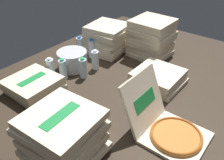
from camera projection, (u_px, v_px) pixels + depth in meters
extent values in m
cube|color=#2D2319|center=(126.00, 96.00, 2.00)|extent=(3.20, 2.40, 0.02)
cube|color=beige|center=(176.00, 138.00, 1.58)|extent=(0.38, 0.38, 0.02)
cylinder|color=#B77033|center=(176.00, 136.00, 1.57)|extent=(0.34, 0.34, 0.02)
torus|color=#9C501E|center=(176.00, 135.00, 1.57)|extent=(0.34, 0.34, 0.02)
cube|color=beige|center=(144.00, 100.00, 1.61)|extent=(0.38, 0.16, 0.36)
cube|color=#197A38|center=(145.00, 100.00, 1.61)|extent=(0.23, 0.04, 0.09)
cube|color=beige|center=(66.00, 153.00, 1.47)|extent=(0.41, 0.41, 0.04)
cube|color=beige|center=(68.00, 150.00, 1.43)|extent=(0.39, 0.39, 0.04)
cube|color=beige|center=(63.00, 145.00, 1.41)|extent=(0.42, 0.42, 0.04)
cube|color=beige|center=(63.00, 140.00, 1.38)|extent=(0.39, 0.39, 0.04)
cube|color=beige|center=(63.00, 135.00, 1.36)|extent=(0.43, 0.43, 0.04)
cube|color=beige|center=(64.00, 128.00, 1.35)|extent=(0.39, 0.39, 0.04)
cube|color=#197A38|center=(63.00, 126.00, 1.33)|extent=(0.25, 0.07, 0.00)
cube|color=beige|center=(59.00, 124.00, 1.31)|extent=(0.43, 0.43, 0.04)
cube|color=beige|center=(61.00, 119.00, 1.29)|extent=(0.41, 0.41, 0.04)
cube|color=#197A38|center=(60.00, 115.00, 1.28)|extent=(0.25, 0.08, 0.00)
cube|color=beige|center=(36.00, 89.00, 2.03)|extent=(0.38, 0.38, 0.04)
cube|color=#197A38|center=(35.00, 87.00, 2.02)|extent=(0.25, 0.07, 0.00)
cube|color=beige|center=(34.00, 85.00, 2.00)|extent=(0.40, 0.40, 0.04)
cube|color=beige|center=(32.00, 81.00, 1.97)|extent=(0.39, 0.39, 0.04)
cube|color=#197A38|center=(32.00, 79.00, 1.96)|extent=(0.25, 0.08, 0.00)
cube|color=beige|center=(107.00, 49.00, 2.66)|extent=(0.42, 0.42, 0.04)
cube|color=beige|center=(108.00, 46.00, 2.63)|extent=(0.41, 0.41, 0.04)
cube|color=beige|center=(107.00, 42.00, 2.62)|extent=(0.39, 0.39, 0.04)
cube|color=#197A38|center=(107.00, 40.00, 2.60)|extent=(0.25, 0.07, 0.00)
cube|color=beige|center=(108.00, 38.00, 2.59)|extent=(0.41, 0.41, 0.04)
cube|color=beige|center=(107.00, 35.00, 2.57)|extent=(0.43, 0.43, 0.04)
cube|color=beige|center=(108.00, 31.00, 2.53)|extent=(0.40, 0.40, 0.04)
cube|color=beige|center=(108.00, 27.00, 2.53)|extent=(0.43, 0.43, 0.04)
cube|color=beige|center=(150.00, 53.00, 2.59)|extent=(0.40, 0.40, 0.04)
cube|color=beige|center=(150.00, 49.00, 2.58)|extent=(0.39, 0.39, 0.04)
cube|color=#197A38|center=(150.00, 47.00, 2.57)|extent=(0.25, 0.07, 0.00)
cube|color=beige|center=(150.00, 45.00, 2.56)|extent=(0.39, 0.39, 0.04)
cube|color=beige|center=(150.00, 42.00, 2.52)|extent=(0.40, 0.40, 0.04)
cube|color=beige|center=(152.00, 38.00, 2.50)|extent=(0.39, 0.39, 0.04)
cube|color=#197A38|center=(152.00, 36.00, 2.48)|extent=(0.25, 0.08, 0.00)
cube|color=beige|center=(153.00, 34.00, 2.47)|extent=(0.39, 0.39, 0.04)
cube|color=#197A38|center=(153.00, 32.00, 2.46)|extent=(0.25, 0.08, 0.00)
cube|color=beige|center=(151.00, 30.00, 2.45)|extent=(0.39, 0.39, 0.04)
cube|color=#197A38|center=(151.00, 28.00, 2.44)|extent=(0.25, 0.07, 0.00)
cube|color=beige|center=(152.00, 26.00, 2.44)|extent=(0.39, 0.39, 0.04)
cube|color=#197A38|center=(153.00, 24.00, 2.42)|extent=(0.25, 0.07, 0.00)
cube|color=beige|center=(153.00, 22.00, 2.41)|extent=(0.39, 0.39, 0.04)
cube|color=beige|center=(159.00, 82.00, 2.12)|extent=(0.39, 0.39, 0.04)
cube|color=beige|center=(158.00, 77.00, 2.10)|extent=(0.39, 0.39, 0.04)
cube|color=#197A38|center=(158.00, 75.00, 2.09)|extent=(0.25, 0.08, 0.00)
cube|color=beige|center=(158.00, 74.00, 2.07)|extent=(0.39, 0.39, 0.04)
cylinder|color=#B7BABF|center=(72.00, 60.00, 2.32)|extent=(0.29, 0.29, 0.18)
cylinder|color=white|center=(92.00, 49.00, 2.51)|extent=(0.07, 0.07, 0.18)
cylinder|color=blue|center=(91.00, 40.00, 2.45)|extent=(0.04, 0.04, 0.02)
cylinder|color=silver|center=(51.00, 69.00, 2.17)|extent=(0.07, 0.07, 0.18)
cylinder|color=white|center=(49.00, 59.00, 2.12)|extent=(0.04, 0.04, 0.02)
cylinder|color=silver|center=(80.00, 46.00, 2.57)|extent=(0.07, 0.07, 0.18)
cylinder|color=blue|center=(79.00, 37.00, 2.51)|extent=(0.04, 0.04, 0.02)
cylinder|color=silver|center=(63.00, 70.00, 2.16)|extent=(0.07, 0.07, 0.18)
cylinder|color=#239951|center=(62.00, 60.00, 2.10)|extent=(0.04, 0.04, 0.02)
cylinder|color=white|center=(95.00, 60.00, 2.30)|extent=(0.07, 0.07, 0.18)
cylinder|color=white|center=(95.00, 51.00, 2.25)|extent=(0.04, 0.04, 0.02)
cylinder|color=silver|center=(83.00, 68.00, 2.17)|extent=(0.07, 0.07, 0.18)
cylinder|color=#239951|center=(82.00, 59.00, 2.12)|extent=(0.04, 0.04, 0.02)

